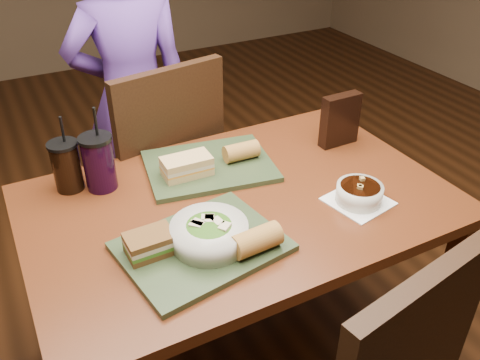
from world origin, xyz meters
name	(u,v)px	position (x,y,z in m)	size (l,w,h in m)	color
ground	(240,356)	(0.00, 0.00, 0.00)	(6.00, 6.00, 0.00)	#381C0B
dining_table	(240,222)	(0.00, 0.00, 0.66)	(1.30, 0.85, 0.75)	#542610
chair_far	(166,167)	(-0.05, 0.57, 0.57)	(0.52, 0.52, 1.03)	black
diner	(133,99)	(-0.06, 0.91, 0.74)	(0.54, 0.36, 1.49)	#61389B
tray_near	(202,247)	(-0.20, -0.16, 0.76)	(0.42, 0.32, 0.02)	#2B3A21
tray_far	(209,166)	(-0.01, 0.21, 0.76)	(0.42, 0.32, 0.02)	#2B3A21
salad_bowl	(209,232)	(-0.18, -0.17, 0.80)	(0.21, 0.21, 0.07)	silver
soup_bowl	(359,193)	(0.32, -0.18, 0.78)	(0.20, 0.20, 0.07)	white
sandwich_near	(150,244)	(-0.34, -0.13, 0.80)	(0.13, 0.09, 0.06)	#593819
sandwich_far	(187,166)	(-0.10, 0.18, 0.80)	(0.16, 0.09, 0.06)	tan
baguette_near	(256,240)	(-0.08, -0.25, 0.80)	(0.07, 0.07, 0.13)	#AD7533
baguette_far	(241,151)	(0.10, 0.19, 0.80)	(0.06, 0.06, 0.12)	#AD7533
cup_cola	(67,166)	(-0.45, 0.31, 0.83)	(0.09, 0.09, 0.25)	black
cup_berry	(99,162)	(-0.36, 0.27, 0.84)	(0.10, 0.10, 0.28)	black
chip_bag	(340,120)	(0.49, 0.15, 0.85)	(0.15, 0.05, 0.19)	black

